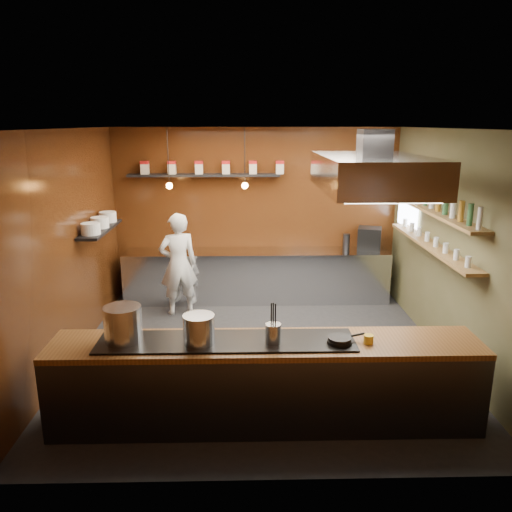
{
  "coord_description": "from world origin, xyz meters",
  "views": [
    {
      "loc": [
        -0.21,
        -6.26,
        3.07
      ],
      "look_at": [
        -0.05,
        0.4,
        1.29
      ],
      "focal_mm": 35.0,
      "sensor_mm": 36.0,
      "label": 1
    }
  ],
  "objects_px": {
    "espresso_machine": "(369,239)",
    "chef": "(178,264)",
    "extractor_hood": "(373,173)",
    "stockpot_large": "(123,324)",
    "stockpot_small": "(199,329)"
  },
  "relations": [
    {
      "from": "espresso_machine",
      "to": "chef",
      "type": "bearing_deg",
      "value": -151.94
    },
    {
      "from": "extractor_hood",
      "to": "stockpot_small",
      "type": "bearing_deg",
      "value": -147.43
    },
    {
      "from": "extractor_hood",
      "to": "espresso_machine",
      "type": "distance_m",
      "value": 3.07
    },
    {
      "from": "stockpot_small",
      "to": "espresso_machine",
      "type": "distance_m",
      "value": 4.72
    },
    {
      "from": "stockpot_small",
      "to": "espresso_machine",
      "type": "xyz_separation_m",
      "value": [
        2.66,
        3.9,
        0.01
      ]
    },
    {
      "from": "extractor_hood",
      "to": "stockpot_small",
      "type": "height_order",
      "value": "extractor_hood"
    },
    {
      "from": "extractor_hood",
      "to": "chef",
      "type": "distance_m",
      "value": 3.65
    },
    {
      "from": "stockpot_large",
      "to": "stockpot_small",
      "type": "distance_m",
      "value": 0.77
    },
    {
      "from": "extractor_hood",
      "to": "stockpot_small",
      "type": "xyz_separation_m",
      "value": [
        -1.97,
        -1.26,
        -1.42
      ]
    },
    {
      "from": "stockpot_large",
      "to": "espresso_machine",
      "type": "xyz_separation_m",
      "value": [
        3.42,
        3.83,
        -0.03
      ]
    },
    {
      "from": "extractor_hood",
      "to": "stockpot_large",
      "type": "bearing_deg",
      "value": -156.45
    },
    {
      "from": "stockpot_small",
      "to": "stockpot_large",
      "type": "bearing_deg",
      "value": 175.0
    },
    {
      "from": "stockpot_large",
      "to": "chef",
      "type": "distance_m",
      "value": 3.16
    },
    {
      "from": "extractor_hood",
      "to": "chef",
      "type": "xyz_separation_m",
      "value": [
        -2.59,
        1.96,
        -1.66
      ]
    },
    {
      "from": "stockpot_large",
      "to": "espresso_machine",
      "type": "bearing_deg",
      "value": 48.25
    }
  ]
}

